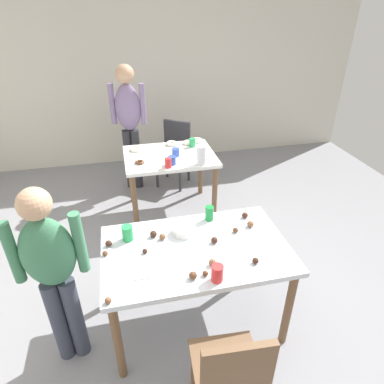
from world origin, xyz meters
The scene contains 38 objects.
ground_plane centered at (0.00, 0.00, 0.00)m, with size 6.40×6.40×0.00m, color gray.
wall_back centered at (0.00, 3.20, 1.30)m, with size 6.40×0.10×2.60m, color beige.
dining_table_near centered at (-0.15, -0.12, 0.66)m, with size 1.33×0.82×0.75m.
dining_table_far centered at (-0.06, 1.54, 0.64)m, with size 1.03×0.78×0.75m.
chair_near_table centered at (-0.14, -0.91, 0.50)m, with size 0.43×0.43×0.87m.
chair_far_table centered at (0.12, 2.27, 0.50)m, with size 0.55×0.55×0.87m.
person_girl_near centered at (-1.09, -0.22, 0.84)m, with size 0.45×0.21×1.41m.
person_adult_far centered at (-0.46, 2.25, 0.99)m, with size 0.45×0.27×1.64m.
mixing_bowl centered at (-0.20, 0.06, 0.78)m, with size 0.17×0.17×0.06m, color white.
soda_can centered at (0.04, 0.20, 0.81)m, with size 0.07×0.07×0.12m, color #198438.
fork_near centered at (-0.54, -0.34, 0.75)m, with size 0.17×0.02×0.01m, color silver.
cup_near_0 centered at (-0.62, 0.08, 0.81)m, with size 0.08×0.08×0.12m, color green.
cup_near_1 centered at (-0.09, -0.46, 0.81)m, with size 0.08×0.08×0.12m, color red.
cake_ball_0 centered at (0.19, -0.01, 0.77)m, with size 0.04×0.04×0.04m, color brown.
cake_ball_1 centered at (-0.77, -0.49, 0.77)m, with size 0.04×0.04×0.04m, color brown.
cake_ball_2 centered at (-0.37, 0.03, 0.77)m, with size 0.05×0.05×0.05m, color brown.
cake_ball_3 centered at (-0.76, 0.04, 0.77)m, with size 0.05×0.05×0.05m, color #3D2319.
cake_ball_4 centered at (0.32, 0.03, 0.78)m, with size 0.05×0.05×0.05m, color brown.
cake_ball_5 centered at (-0.78, -0.06, 0.77)m, with size 0.04×0.04×0.04m, color brown.
cake_ball_6 centered at (-0.24, -0.41, 0.78)m, with size 0.05×0.05×0.05m, color brown.
cake_ball_7 centered at (-0.08, -0.32, 0.77)m, with size 0.05×0.05×0.05m, color brown.
cake_ball_8 centered at (0.20, -0.37, 0.77)m, with size 0.04×0.04×0.04m, color #3D2319.
cake_ball_9 centered at (-0.15, -0.40, 0.77)m, with size 0.04×0.04×0.04m, color brown.
cake_ball_10 centered at (-0.01, -0.10, 0.77)m, with size 0.05×0.05×0.05m, color #3D2319.
cake_ball_11 centered at (-0.43, 0.07, 0.78)m, with size 0.05×0.05×0.05m, color #3D2319.
cake_ball_12 centered at (0.33, 0.16, 0.77)m, with size 0.05×0.05×0.05m, color #3D2319.
cake_ball_13 centered at (-0.51, -0.10, 0.77)m, with size 0.04×0.04×0.04m, color #3D2319.
pitcher_far centered at (0.23, 1.21, 0.86)m, with size 0.10×0.10×0.21m, color white.
cup_far_0 centered at (0.00, 1.49, 0.80)m, with size 0.08×0.08×0.09m, color #3351B2.
cup_far_1 centered at (-0.13, 1.22, 0.80)m, with size 0.07×0.07×0.10m, color red.
cup_far_2 centered at (-0.08, 1.28, 0.80)m, with size 0.09×0.09×0.09m, color #3351B2.
cup_far_3 centered at (0.24, 1.72, 0.80)m, with size 0.07×0.07×0.11m, color green.
donut_far_0 centered at (-0.42, 1.38, 0.76)m, with size 0.10×0.10×0.03m, color brown.
donut_far_1 centered at (-0.43, 1.75, 0.77)m, with size 0.14×0.14×0.04m, color white.
donut_far_2 centered at (0.22, 1.81, 0.77)m, with size 0.13×0.13×0.04m, color white.
donut_far_3 centered at (0.33, 1.36, 0.77)m, with size 0.11×0.11×0.03m, color white.
donut_far_4 centered at (0.34, 1.86, 0.77)m, with size 0.14×0.14×0.04m, color white.
donut_far_5 centered at (0.01, 1.82, 0.77)m, with size 0.14×0.14×0.04m, color white.
Camera 1 is at (-0.59, -1.92, 2.29)m, focal length 30.95 mm.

